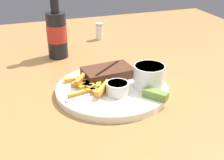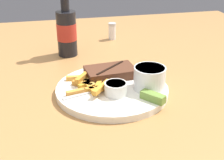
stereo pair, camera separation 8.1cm
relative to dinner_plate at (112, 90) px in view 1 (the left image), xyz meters
The scene contains 11 objects.
dining_table 0.07m from the dinner_plate, ahead, with size 1.51×1.56×0.78m.
dinner_plate is the anchor object (origin of this frame).
steak_portion 0.07m from the dinner_plate, 81.48° to the left, with size 0.14×0.09×0.03m.
fries_pile 0.06m from the dinner_plate, 164.83° to the left, with size 0.13×0.15×0.02m.
coleslaw_cup 0.11m from the dinner_plate, 17.52° to the right, with size 0.08×0.08×0.06m.
dipping_sauce_cup 0.05m from the dinner_plate, 93.12° to the right, with size 0.06×0.06×0.03m.
pickle_spear 0.12m from the dinner_plate, 49.03° to the right, with size 0.06×0.06×0.02m.
fork_utensil 0.08m from the dinner_plate, 162.74° to the right, with size 0.13×0.05×0.00m.
knife_utensil 0.04m from the dinner_plate, 98.83° to the left, with size 0.08×0.16×0.01m.
beer_bottle 0.33m from the dinner_plate, 105.89° to the left, with size 0.07×0.07×0.24m.
salt_shaker 0.45m from the dinner_plate, 77.33° to the left, with size 0.03×0.03×0.07m.
Camera 1 is at (-0.24, -0.69, 1.17)m, focal length 50.00 mm.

